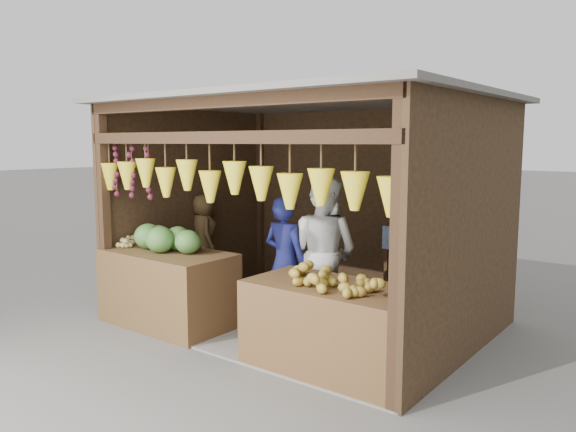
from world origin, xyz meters
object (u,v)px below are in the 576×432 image
(counter_right, at_px, (334,328))
(man_standing, at_px, (285,262))
(counter_left, at_px, (168,288))
(woman_standing, at_px, (324,252))
(vendor_seated, at_px, (204,233))

(counter_right, bearing_deg, man_standing, 147.61)
(counter_left, distance_m, counter_right, 2.30)
(woman_standing, xyz_separation_m, vendor_seated, (-2.16, 0.16, -0.01))
(counter_left, height_order, woman_standing, woman_standing)
(man_standing, bearing_deg, counter_right, 147.41)
(counter_left, xyz_separation_m, counter_right, (2.30, 0.05, -0.03))
(counter_right, bearing_deg, woman_standing, 128.61)
(man_standing, distance_m, vendor_seated, 1.85)
(man_standing, xyz_separation_m, vendor_seated, (-1.80, 0.43, 0.11))
(counter_left, height_order, man_standing, man_standing)
(counter_left, distance_m, man_standing, 1.43)
(counter_right, distance_m, vendor_seated, 3.21)
(counter_left, xyz_separation_m, man_standing, (1.14, 0.79, 0.33))
(counter_left, bearing_deg, vendor_seated, 118.21)
(counter_left, distance_m, vendor_seated, 1.45)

